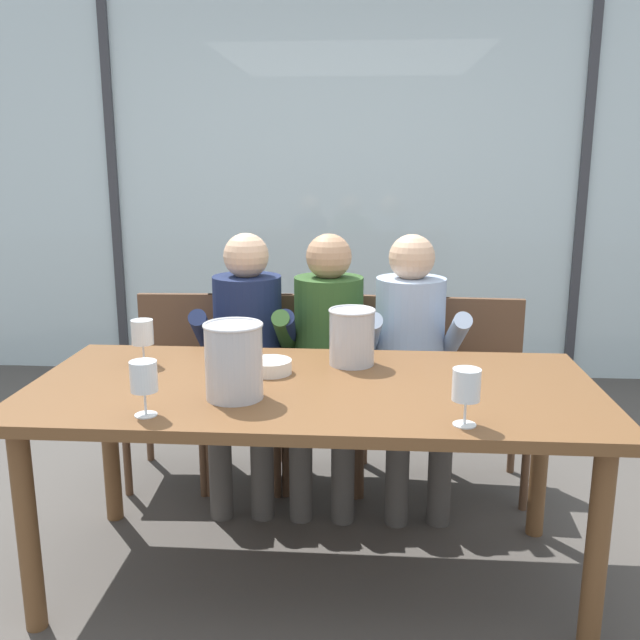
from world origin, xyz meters
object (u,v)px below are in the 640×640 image
chair_right_of_center (402,375)px  ice_bucket_secondary (234,360)px  chair_near_curtain (179,371)px  wine_glass_near_bucket (466,387)px  person_pale_blue_shirt (411,349)px  tasting_bowl (270,367)px  chair_near_window_right (479,378)px  chair_left_of_center (250,372)px  person_olive_shirt (327,347)px  wine_glass_by_left_taster (142,334)px  wine_glass_center_pour (144,379)px  ice_bucket_primary (352,336)px  person_navy_polo (247,346)px  dining_table (313,405)px  chair_center (320,373)px

chair_right_of_center → ice_bucket_secondary: (-0.61, -1.04, 0.37)m
chair_near_curtain → wine_glass_near_bucket: wine_glass_near_bucket is taller
person_pale_blue_shirt → tasting_bowl: person_pale_blue_shirt is taller
chair_near_window_right → person_pale_blue_shirt: (-0.33, -0.12, 0.17)m
chair_near_window_right → chair_near_curtain: bearing=-177.5°
chair_left_of_center → chair_right_of_center: same height
person_olive_shirt → tasting_bowl: person_olive_shirt is taller
wine_glass_by_left_taster → wine_glass_center_pour: size_ratio=1.00×
ice_bucket_primary → wine_glass_near_bucket: ice_bucket_primary is taller
chair_left_of_center → person_navy_polo: (0.02, -0.15, 0.17)m
ice_bucket_secondary → wine_glass_center_pour: 0.30m
wine_glass_near_bucket → chair_left_of_center: bearing=125.0°
person_pale_blue_shirt → ice_bucket_primary: bearing=-122.7°
wine_glass_by_left_taster → wine_glass_near_bucket: size_ratio=1.00×
person_olive_shirt → ice_bucket_secondary: 0.95m
chair_near_window_right → tasting_bowl: chair_near_window_right is taller
person_navy_polo → ice_bucket_primary: bearing=-48.3°
dining_table → chair_center: bearing=92.4°
ice_bucket_secondary → person_olive_shirt: bearing=74.3°
wine_glass_center_pour → person_navy_polo: bearing=83.6°
wine_glass_near_bucket → person_pale_blue_shirt: bearing=94.8°
chair_near_window_right → tasting_bowl: size_ratio=5.50×
person_navy_polo → ice_bucket_secondary: person_navy_polo is taller
person_olive_shirt → tasting_bowl: size_ratio=7.50×
wine_glass_center_pour → chair_right_of_center: bearing=55.2°
tasting_bowl → chair_near_window_right: bearing=40.0°
chair_center → person_pale_blue_shirt: size_ratio=0.73×
dining_table → chair_right_of_center: chair_right_of_center is taller
person_olive_shirt → dining_table: bearing=-89.9°
ice_bucket_primary → person_pale_blue_shirt: bearing=61.7°
chair_near_curtain → chair_near_window_right: 1.45m
chair_near_curtain → person_olive_shirt: size_ratio=0.73×
chair_center → chair_near_window_right: size_ratio=1.00×
person_navy_polo → person_olive_shirt: (0.37, -0.00, 0.00)m
chair_left_of_center → ice_bucket_secondary: 1.12m
chair_near_window_right → ice_bucket_secondary: 1.45m
ice_bucket_secondary → wine_glass_by_left_taster: ice_bucket_secondary is taller
chair_right_of_center → person_pale_blue_shirt: (0.03, -0.15, 0.17)m
chair_center → person_navy_polo: bearing=-156.4°
chair_near_curtain → wine_glass_near_bucket: size_ratio=5.06×
chair_center → person_olive_shirt: (0.04, -0.16, 0.17)m
wine_glass_by_left_taster → dining_table: bearing=-16.5°
chair_near_curtain → wine_glass_center_pour: 1.29m
chair_near_window_right → person_olive_shirt: (-0.71, -0.12, 0.17)m
chair_center → ice_bucket_primary: size_ratio=4.03×
wine_glass_near_bucket → wine_glass_center_pour: bearing=179.4°
chair_left_of_center → person_pale_blue_shirt: person_pale_blue_shirt is taller
chair_right_of_center → person_pale_blue_shirt: person_pale_blue_shirt is taller
chair_center → chair_near_window_right: (0.76, -0.04, 0.00)m
ice_bucket_primary → wine_glass_by_left_taster: bearing=-176.2°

